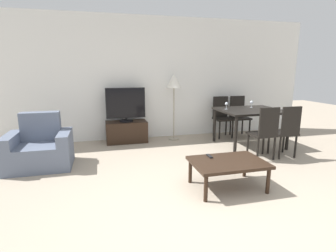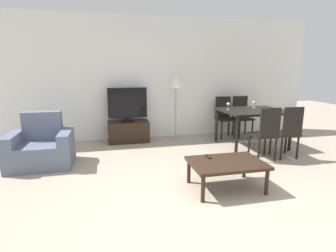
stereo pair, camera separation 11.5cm
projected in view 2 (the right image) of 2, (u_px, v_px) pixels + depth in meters
ground_plane at (211, 222)px, 2.74m from camera, size 18.00×18.00×0.00m
wall_back at (152, 79)px, 5.91m from camera, size 7.66×0.06×2.70m
armchair at (41, 148)px, 4.31m from camera, size 0.98×0.75×0.87m
tv_stand at (128, 131)px, 5.74m from camera, size 0.88×0.46×0.46m
tv at (128, 105)px, 5.61m from camera, size 0.83×0.29×0.73m
coffee_table at (226, 165)px, 3.45m from camera, size 0.96×0.67×0.38m
dining_table at (252, 114)px, 5.32m from camera, size 1.25×1.05×0.76m
dining_chair_near at (266, 131)px, 4.51m from camera, size 0.40×0.40×0.94m
dining_chair_far at (241, 114)px, 6.20m from camera, size 0.40×0.40×0.94m
dining_chair_near_right at (288, 130)px, 4.60m from camera, size 0.40×0.40×0.94m
dining_chair_far_left at (224, 115)px, 6.10m from camera, size 0.40×0.40×0.94m
floor_lamp at (176, 84)px, 5.69m from camera, size 0.32×0.32×1.47m
remote_primary at (208, 156)px, 3.60m from camera, size 0.04×0.15×0.02m
wine_glass_left at (254, 103)px, 5.54m from camera, size 0.07×0.07×0.15m
wine_glass_center at (228, 105)px, 5.32m from camera, size 0.07×0.07×0.15m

